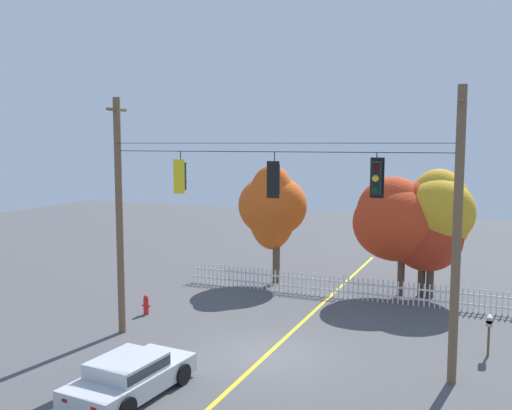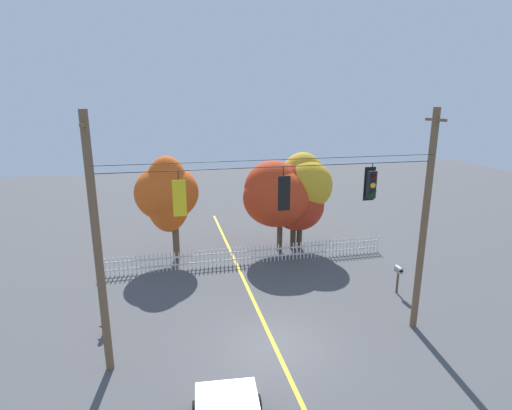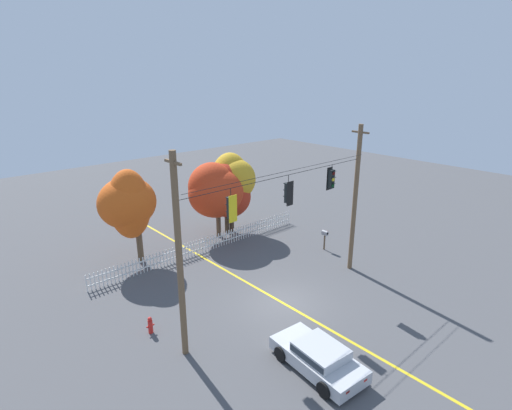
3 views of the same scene
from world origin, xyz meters
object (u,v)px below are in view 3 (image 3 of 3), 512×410
traffic_signal_southbound_primary (231,208)px  parked_car (319,356)px  traffic_signal_westbound_side (288,193)px  autumn_maple_mid (214,190)px  autumn_maple_far_west (232,180)px  fire_hydrant (150,325)px  roadside_mailbox (325,234)px  autumn_maple_near_fence (128,204)px  autumn_oak_far_east (226,189)px  traffic_signal_eastbound_side (331,179)px

traffic_signal_southbound_primary → parked_car: traffic_signal_southbound_primary is taller
traffic_signal_westbound_side → autumn_maple_mid: bearing=75.6°
autumn_maple_far_west → fire_hydrant: size_ratio=7.19×
traffic_signal_southbound_primary → roadside_mailbox: 11.67m
traffic_signal_southbound_primary → parked_car: (0.84, -4.45, -5.40)m
autumn_maple_mid → traffic_signal_westbound_side: bearing=-104.4°
autumn_maple_near_fence → autumn_maple_far_west: bearing=0.4°
roadside_mailbox → parked_car: bearing=-142.2°
traffic_signal_southbound_primary → autumn_oak_far_east: (7.21, 9.78, -2.63)m
autumn_maple_near_fence → parked_car: (1.18, -14.21, -3.30)m
traffic_signal_southbound_primary → traffic_signal_eastbound_side: size_ratio=1.06×
autumn_maple_mid → roadside_mailbox: bearing=-57.5°
fire_hydrant → traffic_signal_southbound_primary: bearing=-36.4°
autumn_maple_near_fence → fire_hydrant: (-2.77, -7.49, -3.50)m
autumn_maple_near_fence → autumn_maple_far_west: (8.19, 0.06, 0.05)m
autumn_maple_near_fence → roadside_mailbox: autumn_maple_near_fence is taller
fire_hydrant → roadside_mailbox: 13.34m
traffic_signal_eastbound_side → roadside_mailbox: 6.63m
traffic_signal_eastbound_side → autumn_maple_near_fence: 12.31m
autumn_maple_far_west → traffic_signal_southbound_primary: bearing=-128.7°
autumn_maple_near_fence → fire_hydrant: bearing=-110.3°
autumn_maple_mid → autumn_maple_far_west: size_ratio=0.94×
autumn_maple_mid → traffic_signal_southbound_primary: bearing=-122.1°
parked_car → autumn_oak_far_east: bearing=65.9°
autumn_maple_far_west → roadside_mailbox: autumn_maple_far_west is taller
autumn_oak_far_east → traffic_signal_westbound_side: bearing=-110.7°
roadside_mailbox → autumn_oak_far_east: bearing=113.3°
traffic_signal_southbound_primary → autumn_oak_far_east: bearing=53.6°
parked_car → fire_hydrant: parked_car is taller
traffic_signal_eastbound_side → traffic_signal_southbound_primary: bearing=-179.8°
traffic_signal_eastbound_side → autumn_oak_far_east: traffic_signal_eastbound_side is taller
traffic_signal_eastbound_side → autumn_oak_far_east: (0.36, 9.76, -2.73)m
traffic_signal_southbound_primary → autumn_maple_mid: (5.95, 9.49, -2.39)m
traffic_signal_eastbound_side → roadside_mailbox: traffic_signal_eastbound_side is taller
autumn_maple_far_west → roadside_mailbox: 7.92m
parked_car → traffic_signal_southbound_primary: bearing=100.7°
autumn_maple_mid → autumn_oak_far_east: bearing=12.6°
traffic_signal_eastbound_side → traffic_signal_westbound_side: bearing=-179.7°
traffic_signal_eastbound_side → autumn_maple_mid: traffic_signal_eastbound_side is taller
autumn_maple_near_fence → autumn_maple_mid: bearing=-2.5°
traffic_signal_southbound_primary → autumn_maple_far_west: 12.75m
traffic_signal_westbound_side → roadside_mailbox: (6.69, 2.81, -4.86)m
traffic_signal_westbound_side → autumn_maple_far_west: bearing=66.2°
autumn_oak_far_east → autumn_maple_mid: bearing=-167.4°
traffic_signal_southbound_primary → traffic_signal_westbound_side: (3.52, -0.00, -0.02)m
autumn_oak_far_east → roadside_mailbox: 7.91m
traffic_signal_southbound_primary → autumn_maple_mid: size_ratio=0.26×
traffic_signal_southbound_primary → fire_hydrant: traffic_signal_southbound_primary is taller
traffic_signal_southbound_primary → autumn_maple_far_west: traffic_signal_southbound_primary is taller
autumn_maple_far_west → fire_hydrant: bearing=-145.4°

